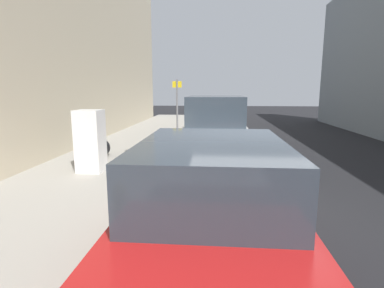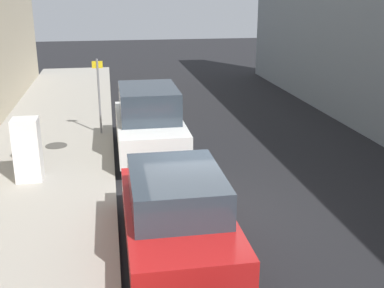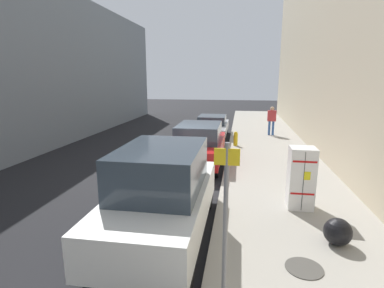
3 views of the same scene
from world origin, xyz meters
name	(u,v)px [view 1 (image 1 of 3)]	position (x,y,z in m)	size (l,w,h in m)	color
ground_plane	(259,227)	(0.00, 0.00, 0.00)	(80.00, 80.00, 0.00)	black
sidewalk_slab	(38,216)	(-4.01, 0.00, 0.06)	(4.14, 44.00, 0.13)	#9E998E
discarded_refrigerator	(90,141)	(-4.20, 2.86, 0.97)	(0.67, 0.65, 1.70)	white
manhole_cover	(134,151)	(-3.79, 5.72, 0.13)	(0.70, 0.70, 0.02)	#47443F
street_sign_post	(177,109)	(-2.34, 6.93, 1.60)	(0.36, 0.07, 2.64)	slate
trash_bag	(101,148)	(-4.65, 4.73, 0.42)	(0.59, 0.59, 0.59)	black
parked_suv_red	(212,207)	(-0.80, -1.34, 0.89)	(1.98, 4.44, 1.74)	red
parked_van_white	(215,130)	(-0.80, 4.79, 1.07)	(1.99, 4.67, 2.15)	silver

